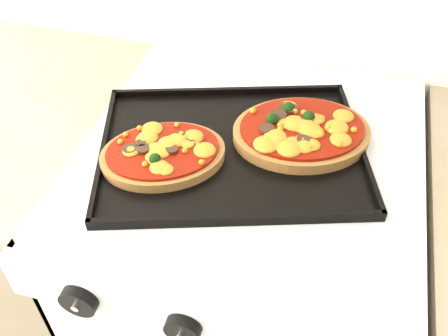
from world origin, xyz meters
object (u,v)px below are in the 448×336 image
(pizza_left, at_px, (163,153))
(pizza_right, at_px, (302,131))
(baking_tray, at_px, (232,148))
(stove, at_px, (244,288))

(pizza_left, relative_size, pizza_right, 0.87)
(pizza_left, bearing_deg, baking_tray, 29.12)
(baking_tray, bearing_deg, pizza_right, 10.42)
(stove, distance_m, pizza_right, 0.49)
(baking_tray, relative_size, pizza_right, 1.87)
(baking_tray, bearing_deg, pizza_left, -168.77)
(pizza_right, bearing_deg, pizza_left, -151.29)
(baking_tray, xyz_separation_m, pizza_right, (0.11, 0.06, 0.02))
(pizza_left, bearing_deg, pizza_right, 28.71)
(baking_tray, height_order, pizza_right, pizza_right)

